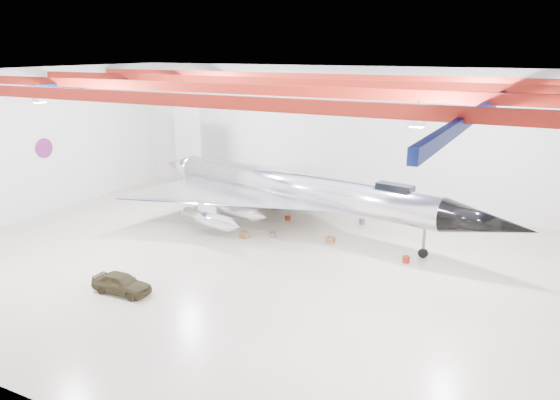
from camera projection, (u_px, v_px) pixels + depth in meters
The scene contains 14 objects.
floor at pixel (261, 265), 32.14m from camera, with size 40.00×40.00×0.00m, color #BFB297.
wall_back at pixel (352, 137), 43.50m from camera, with size 40.00×40.00×0.00m, color silver.
wall_left at pixel (20, 146), 39.50m from camera, with size 30.00×30.00×0.00m, color silver.
ceiling at pixel (260, 74), 29.19m from camera, with size 40.00×40.00×0.00m, color #0A0F38.
ceiling_structure at pixel (260, 87), 29.37m from camera, with size 39.50×29.50×1.08m.
wall_roundel at pixel (44, 148), 41.32m from camera, with size 1.50×1.50×0.10m, color #B21414.
jet_aircraft at pixel (297, 192), 38.15m from camera, with size 29.27×19.61×8.03m.
jeep at pixel (122, 283), 28.30m from camera, with size 1.31×3.26×1.11m, color #332D19.
crate_ply at pixel (245, 235), 36.67m from camera, with size 0.57×0.46×0.40m, color olive.
toolbox_red at pixel (288, 218), 40.50m from camera, with size 0.42×0.33×0.29m, color maroon.
engine_drum at pixel (273, 235), 36.73m from camera, with size 0.41×0.41×0.37m, color #59595B.
parts_bin at pixel (330, 240), 35.76m from camera, with size 0.53×0.43×0.37m, color olive.
tool_chest at pixel (406, 259), 32.44m from camera, with size 0.44×0.44×0.40m, color maroon.
spares_box at pixel (362, 221), 39.53m from camera, with size 0.44×0.44×0.40m, color #59595B.
Camera 1 is at (14.70, -26.10, 12.32)m, focal length 35.00 mm.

